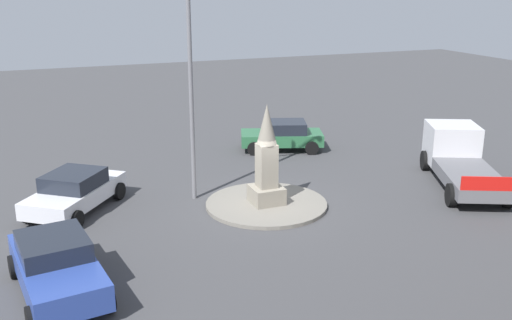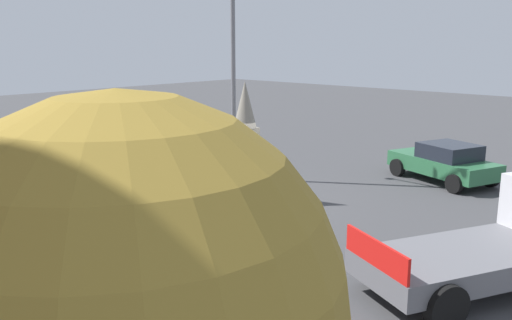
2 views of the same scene
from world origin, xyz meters
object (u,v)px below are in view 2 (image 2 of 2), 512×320
tree_near_wall (127,315)px  streetlamp (233,31)px  monument (245,149)px  car_blue_parked_right (24,160)px  car_white_approaching (169,143)px  car_green_waiting (444,162)px

tree_near_wall → streetlamp: bearing=132.5°
monument → car_blue_parked_right: size_ratio=0.81×
streetlamp → tree_near_wall: 16.23m
car_white_approaching → tree_near_wall: bearing=-39.1°
streetlamp → car_blue_parked_right: size_ratio=1.97×
car_blue_parked_right → car_white_approaching: bearing=80.3°
monument → car_green_waiting: monument is taller
streetlamp → car_blue_parked_right: bearing=-134.2°
streetlamp → car_green_waiting: 8.80m
monument → car_white_approaching: monument is taller
monument → car_white_approaching: size_ratio=0.83×
car_white_approaching → tree_near_wall: tree_near_wall is taller
car_blue_parked_right → car_green_waiting: (11.03, 10.16, -0.05)m
streetlamp → car_white_approaching: (-4.23, 0.38, -4.52)m
streetlamp → car_blue_parked_right: (-5.21, -5.36, -4.49)m
car_white_approaching → tree_near_wall: (15.10, -12.26, 2.45)m
streetlamp → car_white_approaching: streetlamp is taller
car_green_waiting → car_blue_parked_right: bearing=-137.3°
car_blue_parked_right → car_green_waiting: car_blue_parked_right is taller
car_white_approaching → car_blue_parked_right: (-0.98, -5.74, 0.04)m
monument → streetlamp: streetlamp is taller
car_white_approaching → car_blue_parked_right: size_ratio=0.98×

